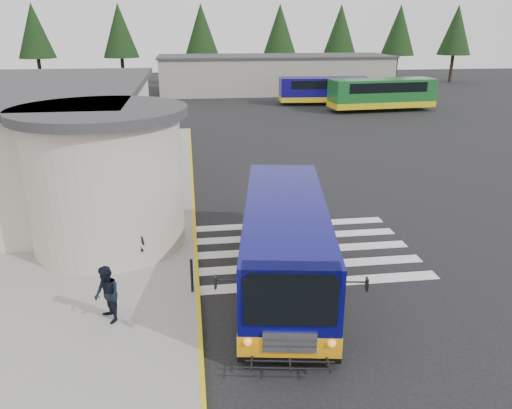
{
  "coord_description": "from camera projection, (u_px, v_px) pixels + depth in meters",
  "views": [
    {
      "loc": [
        -4.08,
        -16.45,
        7.51
      ],
      "look_at": [
        -1.92,
        -0.5,
        1.68
      ],
      "focal_mm": 35.0,
      "sensor_mm": 36.0,
      "label": 1
    }
  ],
  "objects": [
    {
      "name": "ground",
      "position": [
        306.0,
        240.0,
        18.4
      ],
      "size": [
        140.0,
        140.0,
        0.0
      ],
      "primitive_type": "plane",
      "color": "black",
      "rests_on": "ground"
    },
    {
      "name": "station_building",
      "position": [
        39.0,
        140.0,
        22.59
      ],
      "size": [
        12.7,
        18.7,
        4.8
      ],
      "color": "#BFB3A2",
      "rests_on": "ground"
    },
    {
      "name": "transit_bus",
      "position": [
        285.0,
        246.0,
        14.98
      ],
      "size": [
        4.19,
        9.41,
        2.58
      ],
      "rotation": [
        0.0,
        0.0,
        -0.16
      ],
      "color": "#08075C",
      "rests_on": "ground"
    },
    {
      "name": "pedestrian_a",
      "position": [
        141.0,
        238.0,
        15.91
      ],
      "size": [
        0.49,
        0.71,
        1.88
      ],
      "primitive_type": "imported",
      "rotation": [
        0.0,
        0.0,
        1.63
      ],
      "color": "black",
      "rests_on": "sidewalk"
    },
    {
      "name": "far_bus_b",
      "position": [
        382.0,
        93.0,
        45.41
      ],
      "size": [
        9.79,
        3.48,
        2.48
      ],
      "rotation": [
        0.0,
        0.0,
        1.65
      ],
      "color": "#175622",
      "rests_on": "ground"
    },
    {
      "name": "far_bus_a",
      "position": [
        324.0,
        89.0,
        49.21
      ],
      "size": [
        8.87,
        3.02,
        2.25
      ],
      "rotation": [
        0.0,
        0.0,
        1.5
      ],
      "color": "#0E085D",
      "rests_on": "ground"
    },
    {
      "name": "tree_line",
      "position": [
        267.0,
        30.0,
        63.47
      ],
      "size": [
        58.4,
        4.4,
        10.0
      ],
      "color": "black",
      "rests_on": "ground"
    },
    {
      "name": "bollard",
      "position": [
        192.0,
        275.0,
        14.41
      ],
      "size": [
        0.09,
        0.09,
        1.04
      ],
      "primitive_type": "cylinder",
      "color": "black",
      "rests_on": "sidewalk"
    },
    {
      "name": "depot_building",
      "position": [
        275.0,
        74.0,
        57.57
      ],
      "size": [
        26.4,
        8.4,
        4.2
      ],
      "color": "gray",
      "rests_on": "ground"
    },
    {
      "name": "sidewalk",
      "position": [
        75.0,
        212.0,
        20.96
      ],
      "size": [
        10.0,
        34.0,
        0.15
      ],
      "primitive_type": "cube",
      "color": "gray",
      "rests_on": "ground"
    },
    {
      "name": "pedestrian_b",
      "position": [
        107.0,
        295.0,
        12.88
      ],
      "size": [
        0.87,
        0.94,
        1.55
      ],
      "primitive_type": "imported",
      "rotation": [
        0.0,
        0.0,
        -1.09
      ],
      "color": "black",
      "rests_on": "sidewalk"
    },
    {
      "name": "curb_strip",
      "position": [
        193.0,
        206.0,
        21.58
      ],
      "size": [
        0.12,
        34.0,
        0.16
      ],
      "primitive_type": "cube",
      "color": "gold",
      "rests_on": "ground"
    },
    {
      "name": "crosswalk",
      "position": [
        297.0,
        250.0,
        17.59
      ],
      "size": [
        8.0,
        5.35,
        0.01
      ],
      "color": "silver",
      "rests_on": "ground"
    }
  ]
}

